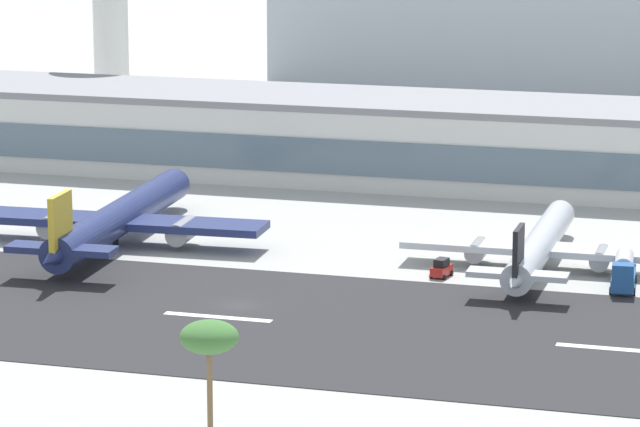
{
  "coord_description": "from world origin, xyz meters",
  "views": [
    {
      "loc": [
        60.01,
        -174.24,
        50.51
      ],
      "look_at": [
        2.76,
        22.37,
        5.79
      ],
      "focal_mm": 98.31,
      "sensor_mm": 36.0,
      "label": 1
    }
  ],
  "objects_px": {
    "airliner_gold_tail_gate_0": "(116,220)",
    "palm_tree_2": "(209,339)",
    "terminal_building": "(402,139)",
    "airliner_black_tail_gate_1": "(538,248)",
    "service_baggage_tug_1": "(441,268)",
    "service_fuel_truck_2": "(624,271)"
  },
  "relations": [
    {
      "from": "service_fuel_truck_2",
      "to": "palm_tree_2",
      "type": "height_order",
      "value": "palm_tree_2"
    },
    {
      "from": "airliner_gold_tail_gate_0",
      "to": "palm_tree_2",
      "type": "bearing_deg",
      "value": -153.83
    },
    {
      "from": "terminal_building",
      "to": "service_baggage_tug_1",
      "type": "xyz_separation_m",
      "value": [
        18.11,
        -55.22,
        -5.1
      ]
    },
    {
      "from": "service_baggage_tug_1",
      "to": "service_fuel_truck_2",
      "type": "distance_m",
      "value": 20.91
    },
    {
      "from": "terminal_building",
      "to": "service_fuel_truck_2",
      "type": "bearing_deg",
      "value": -54.49
    },
    {
      "from": "service_baggage_tug_1",
      "to": "service_fuel_truck_2",
      "type": "relative_size",
      "value": 0.4
    },
    {
      "from": "service_baggage_tug_1",
      "to": "service_fuel_truck_2",
      "type": "bearing_deg",
      "value": 101.93
    },
    {
      "from": "terminal_building",
      "to": "airliner_black_tail_gate_1",
      "type": "height_order",
      "value": "terminal_building"
    },
    {
      "from": "terminal_building",
      "to": "palm_tree_2",
      "type": "xyz_separation_m",
      "value": [
        11.78,
        -116.75,
        3.29
      ]
    },
    {
      "from": "service_baggage_tug_1",
      "to": "palm_tree_2",
      "type": "height_order",
      "value": "palm_tree_2"
    },
    {
      "from": "service_fuel_truck_2",
      "to": "palm_tree_2",
      "type": "distance_m",
      "value": 68.22
    },
    {
      "from": "palm_tree_2",
      "to": "airliner_gold_tail_gate_0",
      "type": "bearing_deg",
      "value": 118.78
    },
    {
      "from": "service_baggage_tug_1",
      "to": "airliner_gold_tail_gate_0",
      "type": "bearing_deg",
      "value": -84.97
    },
    {
      "from": "airliner_gold_tail_gate_0",
      "to": "palm_tree_2",
      "type": "height_order",
      "value": "palm_tree_2"
    },
    {
      "from": "service_baggage_tug_1",
      "to": "terminal_building",
      "type": "bearing_deg",
      "value": -151.52
    },
    {
      "from": "airliner_black_tail_gate_1",
      "to": "service_baggage_tug_1",
      "type": "distance_m",
      "value": 12.11
    },
    {
      "from": "airliner_black_tail_gate_1",
      "to": "palm_tree_2",
      "type": "height_order",
      "value": "palm_tree_2"
    },
    {
      "from": "airliner_black_tail_gate_1",
      "to": "terminal_building",
      "type": "bearing_deg",
      "value": 29.33
    },
    {
      "from": "service_fuel_truck_2",
      "to": "terminal_building",
      "type": "bearing_deg",
      "value": -149.33
    },
    {
      "from": "service_baggage_tug_1",
      "to": "service_fuel_truck_2",
      "type": "xyz_separation_m",
      "value": [
        20.87,
        0.59,
        0.98
      ]
    },
    {
      "from": "airliner_black_tail_gate_1",
      "to": "service_baggage_tug_1",
      "type": "height_order",
      "value": "airliner_black_tail_gate_1"
    },
    {
      "from": "airliner_gold_tail_gate_0",
      "to": "service_baggage_tug_1",
      "type": "height_order",
      "value": "airliner_gold_tail_gate_0"
    }
  ]
}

